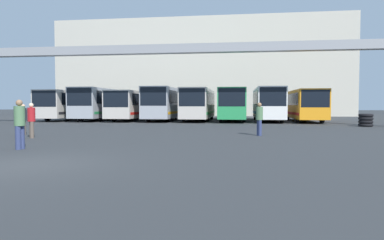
# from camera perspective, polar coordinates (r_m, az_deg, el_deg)

# --- Properties ---
(ground_plane) EXTENTS (200.00, 200.00, 0.00)m
(ground_plane) POSITION_cam_1_polar(r_m,az_deg,el_deg) (10.32, -26.26, -6.82)
(ground_plane) COLOR #2D3033
(building_backdrop) EXTENTS (44.18, 12.00, 14.42)m
(building_backdrop) POSITION_cam_1_polar(r_m,az_deg,el_deg) (55.93, 1.76, 8.29)
(building_backdrop) COLOR #B7B2A3
(building_backdrop) RESTS_ON ground
(overhead_gantry) EXTENTS (34.68, 0.80, 6.45)m
(overhead_gantry) POSITION_cam_1_polar(r_m,az_deg,el_deg) (28.04, -4.25, 10.55)
(overhead_gantry) COLOR gray
(overhead_gantry) RESTS_ON ground
(bus_slot_0) EXTENTS (2.61, 11.34, 3.06)m
(bus_slot_0) POSITION_cam_1_polar(r_m,az_deg,el_deg) (39.44, -19.21, 2.61)
(bus_slot_0) COLOR beige
(bus_slot_0) RESTS_ON ground
(bus_slot_1) EXTENTS (2.62, 11.94, 3.28)m
(bus_slot_1) POSITION_cam_1_polar(r_m,az_deg,el_deg) (38.29, -14.39, 2.86)
(bus_slot_1) COLOR #999EA5
(bus_slot_1) RESTS_ON ground
(bus_slot_2) EXTENTS (2.57, 11.74, 2.98)m
(bus_slot_2) POSITION_cam_1_polar(r_m,az_deg,el_deg) (37.03, -9.47, 2.67)
(bus_slot_2) COLOR beige
(bus_slot_2) RESTS_ON ground
(bus_slot_3) EXTENTS (2.59, 12.02, 3.30)m
(bus_slot_3) POSITION_cam_1_polar(r_m,az_deg,el_deg) (36.30, -4.18, 2.98)
(bus_slot_3) COLOR #999EA5
(bus_slot_3) RESTS_ON ground
(bus_slot_4) EXTENTS (2.53, 10.91, 3.18)m
(bus_slot_4) POSITION_cam_1_polar(r_m,az_deg,el_deg) (35.21, 1.15, 2.89)
(bus_slot_4) COLOR beige
(bus_slot_4) RESTS_ON ground
(bus_slot_5) EXTENTS (2.53, 11.60, 3.17)m
(bus_slot_5) POSITION_cam_1_polar(r_m,az_deg,el_deg) (35.33, 6.80, 2.86)
(bus_slot_5) COLOR #268C4C
(bus_slot_5) RESTS_ON ground
(bus_slot_6) EXTENTS (2.46, 10.46, 3.23)m
(bus_slot_6) POSITION_cam_1_polar(r_m,az_deg,el_deg) (34.88, 12.48, 2.87)
(bus_slot_6) COLOR silver
(bus_slot_6) RESTS_ON ground
(bus_slot_7) EXTENTS (2.54, 10.49, 3.00)m
(bus_slot_7) POSITION_cam_1_polar(r_m,az_deg,el_deg) (35.35, 18.08, 2.59)
(bus_slot_7) COLOR orange
(bus_slot_7) RESTS_ON ground
(pedestrian_near_center) EXTENTS (0.36, 0.36, 1.72)m
(pedestrian_near_center) POSITION_cam_1_polar(r_m,az_deg,el_deg) (18.44, -25.19, 0.08)
(pedestrian_near_center) COLOR brown
(pedestrian_near_center) RESTS_ON ground
(pedestrian_near_right) EXTENTS (0.35, 0.35, 1.67)m
(pedestrian_near_right) POSITION_cam_1_polar(r_m,az_deg,el_deg) (20.77, -26.30, 0.24)
(pedestrian_near_right) COLOR brown
(pedestrian_near_right) RESTS_ON ground
(pedestrian_mid_left) EXTENTS (0.36, 0.36, 1.75)m
(pedestrian_mid_left) POSITION_cam_1_polar(r_m,az_deg,el_deg) (18.39, 11.16, 0.31)
(pedestrian_mid_left) COLOR navy
(pedestrian_mid_left) RESTS_ON ground
(pedestrian_far_center) EXTENTS (0.38, 0.38, 1.82)m
(pedestrian_far_center) POSITION_cam_1_polar(r_m,az_deg,el_deg) (13.98, -26.79, -0.45)
(pedestrian_far_center) COLOR navy
(pedestrian_far_center) RESTS_ON ground
(tire_stack) EXTENTS (1.04, 1.04, 0.96)m
(tire_stack) POSITION_cam_1_polar(r_m,az_deg,el_deg) (28.68, 26.97, -0.02)
(tire_stack) COLOR black
(tire_stack) RESTS_ON ground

